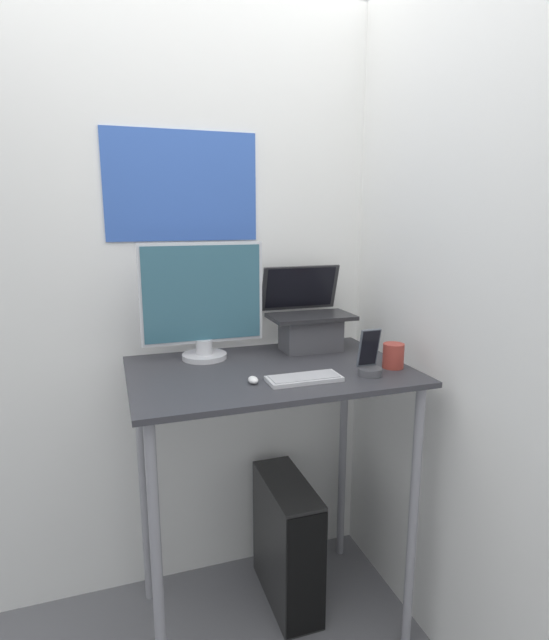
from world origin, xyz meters
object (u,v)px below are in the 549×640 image
object	(u,v)px
computer_tower	(287,541)
laptop	(309,325)
cell_phone	(370,363)
monitor	(203,304)
mouse	(253,380)
keyboard	(304,378)

from	to	relation	value
computer_tower	laptop	bearing A→B (deg)	39.09
cell_phone	monitor	bearing A→B (deg)	142.71
laptop	computer_tower	xyz separation A→B (m)	(-0.13, -0.11, -0.91)
laptop	mouse	bearing A→B (deg)	-134.98
keyboard	mouse	size ratio (longest dim) A/B	4.86
laptop	computer_tower	size ratio (longest dim) A/B	0.63
keyboard	cell_phone	distance (m)	0.24
laptop	mouse	distance (m)	0.49
mouse	computer_tower	distance (m)	0.88
keyboard	cell_phone	xyz separation A→B (m)	(0.24, -0.01, 0.03)
keyboard	cell_phone	bearing A→B (deg)	-3.18
monitor	computer_tower	size ratio (longest dim) A/B	0.87
keyboard	computer_tower	distance (m)	0.86
keyboard	computer_tower	xyz separation A→B (m)	(0.04, 0.27, -0.81)
cell_phone	mouse	bearing A→B (deg)	174.11
laptop	monitor	xyz separation A→B (m)	(-0.44, 0.00, 0.11)
monitor	keyboard	bearing A→B (deg)	-54.32
cell_phone	computer_tower	xyz separation A→B (m)	(-0.20, 0.28, -0.85)
laptop	monitor	bearing A→B (deg)	179.69
monitor	cell_phone	distance (m)	0.66
keyboard	computer_tower	world-z (taller)	keyboard
monitor	mouse	xyz separation A→B (m)	(0.10, -0.35, -0.20)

